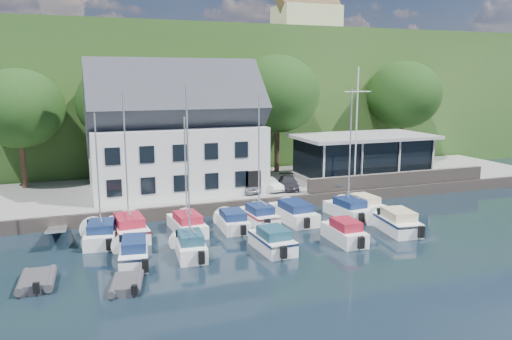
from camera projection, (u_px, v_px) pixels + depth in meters
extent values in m
plane|color=black|center=(346.00, 253.00, 30.22)|extent=(180.00, 180.00, 0.00)
cube|color=gray|center=(250.00, 187.00, 46.29)|extent=(60.00, 13.00, 1.00)
cube|color=#655951|center=(277.00, 203.00, 40.29)|extent=(60.00, 0.30, 1.00)
cube|color=#264B1C|center=(164.00, 92.00, 86.02)|extent=(160.00, 75.00, 16.00)
cube|color=#556030|center=(198.00, 47.00, 94.62)|extent=(50.00, 30.00, 0.30)
cube|color=#655951|center=(399.00, 179.00, 44.50)|extent=(18.00, 0.50, 1.20)
imported|color=#BABABF|center=(246.00, 185.00, 42.01)|extent=(1.74, 3.54, 1.16)
imported|color=silver|center=(268.00, 184.00, 42.54)|extent=(1.87, 3.48, 1.09)
imported|color=#2F2F34|center=(289.00, 183.00, 43.17)|extent=(2.54, 4.01, 1.08)
imported|color=#2F5991|center=(328.00, 179.00, 44.09)|extent=(2.25, 3.92, 1.26)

